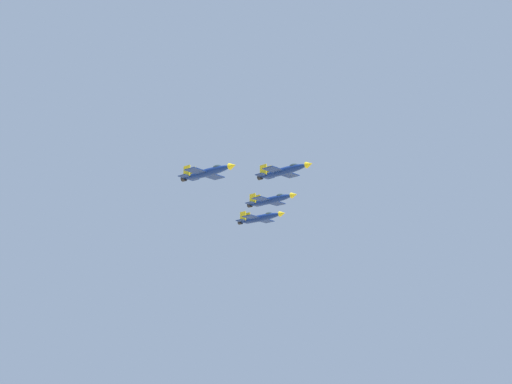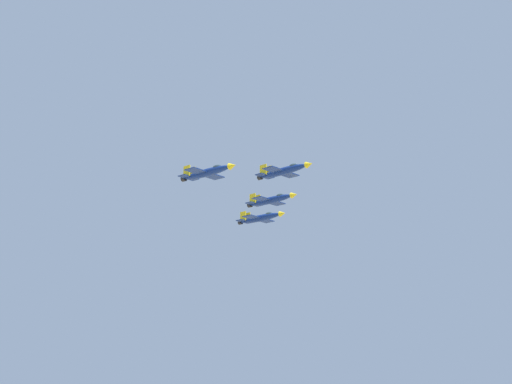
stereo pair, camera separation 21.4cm
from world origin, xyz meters
TOP-DOWN VIEW (x-y plane):
  - jet_lead at (14.73, -7.19)m, footprint 10.76×13.31m
  - jet_left_wingman at (30.72, -2.97)m, footprint 10.63×13.29m
  - jet_right_wingman at (13.14, 9.27)m, footprint 10.92×14.18m
  - jet_left_outer at (46.71, 1.25)m, footprint 10.94×13.89m

SIDE VIEW (x-z plane):
  - jet_left_outer at x=46.71m, z-range 148.49..151.80m
  - jet_left_wingman at x=30.72m, z-range 148.87..152.06m
  - jet_right_wingman at x=13.14m, z-range 150.60..153.96m
  - jet_lead at x=14.73m, z-range 150.92..154.13m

